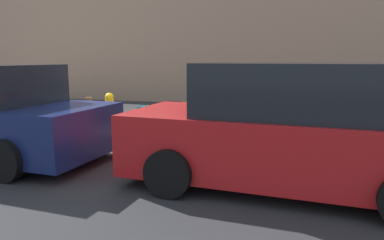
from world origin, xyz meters
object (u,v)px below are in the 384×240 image
parking_meter (334,99)px  suitcase_maroon_1 (249,119)px  suitcase_black_4 (173,117)px  bollard_post (90,112)px  suitcase_silver_3 (197,117)px  fire_hydrant (110,109)px  suitcase_teal_5 (149,118)px  parked_car_red_0 (286,131)px  suitcase_olive_2 (222,122)px  suitcase_navy_0 (275,119)px

parking_meter → suitcase_maroon_1: bearing=11.1°
suitcase_black_4 → bollard_post: size_ratio=0.96×
suitcase_silver_3 → suitcase_black_4: (0.58, 0.00, -0.03)m
suitcase_black_4 → fire_hydrant: 1.61m
suitcase_teal_5 → bollard_post: size_ratio=0.84×
suitcase_black_4 → suitcase_teal_5: bearing=3.4°
suitcase_silver_3 → parked_car_red_0: parked_car_red_0 is taller
suitcase_maroon_1 → fire_hydrant: (3.38, -0.08, 0.06)m
suitcase_black_4 → parking_meter: bearing=-176.6°
suitcase_olive_2 → suitcase_teal_5: bearing=-1.9°
suitcase_teal_5 → parked_car_red_0: (-3.25, 2.65, 0.39)m
suitcase_maroon_1 → bollard_post: 3.84m
suitcase_navy_0 → suitcase_maroon_1: 0.54m
fire_hydrant → bollard_post: bearing=17.7°
suitcase_navy_0 → parked_car_red_0: 2.65m
suitcase_silver_3 → suitcase_teal_5: suitcase_silver_3 is taller
suitcase_navy_0 → suitcase_olive_2: bearing=1.1°
parked_car_red_0 → suitcase_navy_0: bearing=-82.1°
suitcase_maroon_1 → suitcase_olive_2: (0.60, -0.03, -0.09)m
suitcase_silver_3 → suitcase_teal_5: 1.17m
fire_hydrant → suitcase_maroon_1: bearing=178.7°
suitcase_maroon_1 → suitcase_silver_3: bearing=-6.1°
suitcase_olive_2 → suitcase_teal_5: size_ratio=1.48×
suitcase_navy_0 → suitcase_teal_5: 2.89m
suitcase_maroon_1 → suitcase_olive_2: size_ratio=1.19×
suitcase_olive_2 → parked_car_red_0: 3.01m
suitcase_black_4 → suitcase_teal_5: size_ratio=1.15×
suitcase_silver_3 → fire_hydrant: bearing=1.3°
parking_meter → suitcase_teal_5: bearing=3.4°
fire_hydrant → bollard_post: size_ratio=1.15×
suitcase_black_4 → parked_car_red_0: 3.80m
suitcase_silver_3 → parking_meter: parking_meter is taller
parked_car_red_0 → parking_meter: bearing=-105.0°
parking_meter → bollard_post: bearing=4.1°
suitcase_olive_2 → suitcase_black_4: suitcase_olive_2 is taller
suitcase_navy_0 → fire_hydrant: (3.91, -0.03, 0.04)m
bollard_post → parked_car_red_0: parked_car_red_0 is taller
suitcase_black_4 → suitcase_maroon_1: bearing=176.0°
suitcase_maroon_1 → parked_car_red_0: 2.72m
suitcase_navy_0 → fire_hydrant: size_ratio=1.34×
suitcase_maroon_1 → fire_hydrant: size_ratio=1.28×
bollard_post → parked_car_red_0: bearing=152.3°
suitcase_olive_2 → parked_car_red_0: bearing=120.0°
suitcase_olive_2 → suitcase_teal_5: (1.76, -0.06, -0.01)m
fire_hydrant → suitcase_black_4: bearing=-178.4°
parked_car_red_0 → suitcase_maroon_1: bearing=-70.7°
suitcase_teal_5 → parked_car_red_0: 4.21m
suitcase_silver_3 → parking_meter: bearing=-176.0°
suitcase_navy_0 → parking_meter: parking_meter is taller
suitcase_olive_2 → parked_car_red_0: (-1.49, 2.59, 0.38)m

